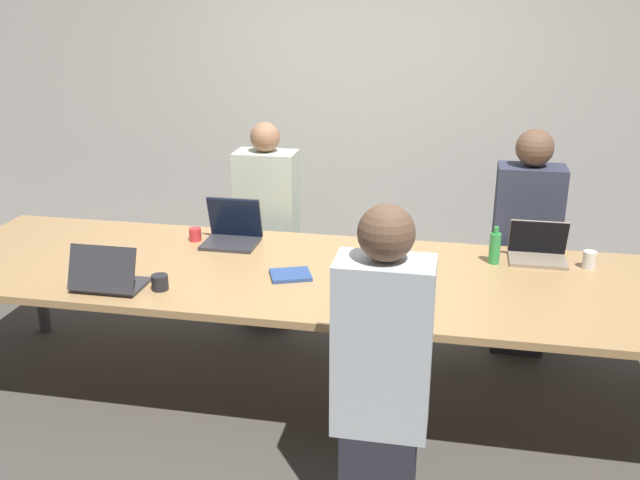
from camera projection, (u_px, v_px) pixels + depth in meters
name	position (u px, v px, depth m)	size (l,w,h in m)	color
ground_plane	(314.00, 393.00, 4.13)	(24.00, 24.00, 0.00)	#4C4742
curtain_wall	(364.00, 101.00, 5.43)	(12.00, 0.06, 2.80)	beige
conference_table	(314.00, 280.00, 3.89)	(4.29, 1.23, 0.76)	tan
laptop_near_midright	(390.00, 296.00, 3.41)	(0.31, 0.22, 0.22)	gray
person_near_midright	(382.00, 373.00, 2.97)	(0.40, 0.24, 1.44)	#2D2D38
cup_near_midright	(345.00, 292.00, 3.50)	(0.08, 0.08, 0.09)	#232328
laptop_far_right	(538.00, 249.00, 4.02)	(0.32, 0.23, 0.23)	gray
person_far_right	(525.00, 246.00, 4.42)	(0.40, 0.24, 1.44)	#2D2D38
cup_far_right	(589.00, 260.00, 3.91)	(0.07, 0.07, 0.10)	white
bottle_far_right	(495.00, 248.00, 3.96)	(0.06, 0.06, 0.21)	green
laptop_far_midleft	(233.00, 230.00, 4.29)	(0.33, 0.27, 0.27)	#333338
person_far_midleft	(267.00, 229.00, 4.80)	(0.40, 0.24, 1.40)	#2D2D38
cup_far_midleft	(195.00, 234.00, 4.33)	(0.07, 0.07, 0.08)	red
laptop_near_left	(107.00, 277.00, 3.62)	(0.35, 0.25, 0.24)	#333338
cup_near_left	(160.00, 282.00, 3.63)	(0.09, 0.09, 0.08)	#232328
stapler	(347.00, 281.00, 3.69)	(0.05, 0.15, 0.05)	black
notebook	(291.00, 275.00, 3.80)	(0.26, 0.24, 0.02)	#2D4C8C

